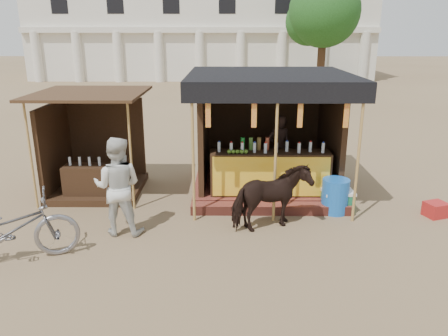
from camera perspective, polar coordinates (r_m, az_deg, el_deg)
ground at (r=7.54m, az=-0.11°, el=-11.72°), size 120.00×120.00×0.00m
main_stall at (r=10.33m, az=5.72°, el=2.52°), size 3.60×3.61×2.78m
secondary_stall at (r=10.72m, az=-17.11°, el=1.42°), size 2.40×2.40×2.38m
cow at (r=8.36m, az=6.17°, el=-3.96°), size 1.66×1.26×1.27m
motorbike at (r=8.00m, az=-26.29°, el=-7.26°), size 2.32×1.51×1.15m
bystander at (r=8.30m, az=-13.72°, el=-2.35°), size 0.94×0.75×1.87m
blue_barrel at (r=9.47m, az=14.31°, el=-3.55°), size 0.65×0.65×0.73m
red_crate at (r=10.06m, az=25.92°, el=-4.89°), size 0.51×0.48×0.30m
cooler at (r=9.59m, az=14.62°, el=-4.17°), size 0.67×0.49×0.46m
background_building at (r=36.58m, az=-2.87°, el=18.01°), size 26.00×7.45×8.18m
tree at (r=29.30m, az=12.50°, el=19.03°), size 4.50×4.40×7.00m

